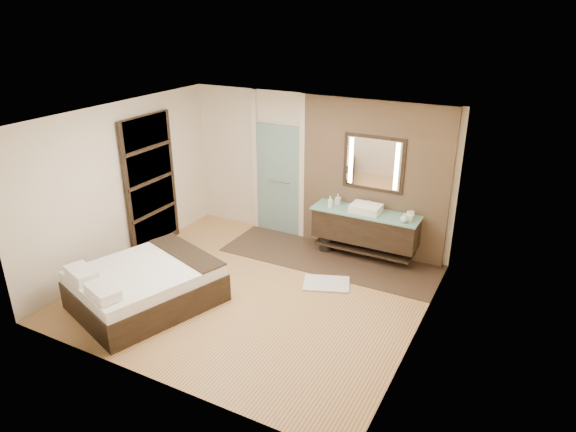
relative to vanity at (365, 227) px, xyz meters
The scene contains 15 objects.
floor 2.29m from the vanity, 119.83° to the right, with size 5.00×5.00×0.00m, color #935B3D.
tile_strip 0.83m from the vanity, 147.54° to the right, with size 3.80×1.30×0.01m, color #3A2E20.
stone_wall 0.82m from the vanity, 90.00° to the left, with size 2.60×0.08×2.70m, color tan.
vanity is the anchor object (origin of this frame).
mirror_unit 1.10m from the vanity, 90.00° to the left, with size 1.06×0.04×0.96m.
frosted_door 1.95m from the vanity, behind, with size 1.10×0.12×2.70m.
shoji_partition 3.82m from the vanity, 159.50° to the right, with size 0.06×1.20×2.40m.
bed 3.74m from the vanity, 128.31° to the right, with size 2.07×2.31×0.74m.
bath_mat 1.31m from the vanity, 99.33° to the right, with size 0.72×0.50×0.02m, color silver.
waste_bin 0.82m from the vanity, behind, with size 0.22×0.22×0.28m, color black.
tissue_box 0.82m from the vanity, ahead, with size 0.12×0.12×0.10m, color silver.
soap_bottle_a 0.73m from the vanity, 168.26° to the right, with size 0.08×0.08×0.22m, color white.
soap_bottle_b 0.68m from the vanity, behind, with size 0.09×0.09×0.19m, color #B2B2B2.
soap_bottle_c 0.80m from the vanity, 12.56° to the right, with size 0.12×0.12×0.16m, color silver.
cup 0.81m from the vanity, ahead, with size 0.13×0.13×0.10m, color white.
Camera 1 is at (3.67, -5.82, 4.14)m, focal length 32.00 mm.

